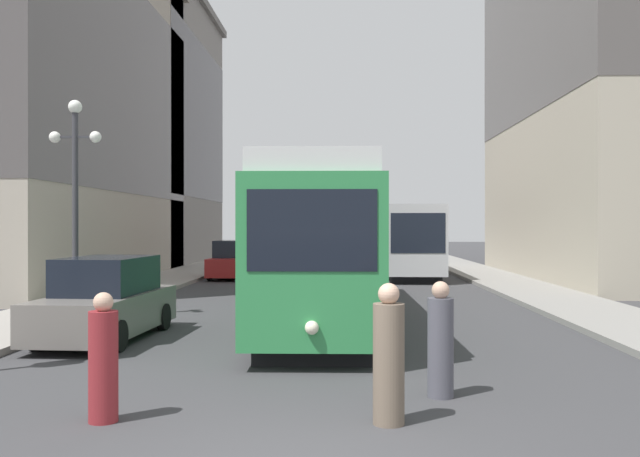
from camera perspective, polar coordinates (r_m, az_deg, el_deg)
sidewalk_left at (r=47.83m, az=-7.70°, el=-2.70°), size 2.96×120.00×0.15m
sidewalk_right at (r=47.67m, az=10.53°, el=-2.72°), size 2.96×120.00×0.15m
streetcar at (r=18.49m, az=0.08°, el=-1.07°), size 2.79×14.32×3.89m
transit_bus at (r=34.54m, az=7.40°, el=-0.72°), size 2.78×11.45×3.45m
parked_car_left_near at (r=15.82m, az=-17.57°, el=-5.86°), size 2.06×4.70×1.82m
parked_car_left_mid at (r=32.65m, az=-7.30°, el=-2.72°), size 1.95×4.50×1.82m
pedestrian_crossing_near at (r=9.27m, az=-17.79°, el=-10.62°), size 0.37×0.37×1.66m
pedestrian_crossing_far at (r=8.77m, az=5.81°, el=-10.84°), size 0.40×0.40×1.79m
pedestrian_on_sidewalk at (r=10.22m, az=10.12°, el=-9.50°), size 0.38×0.38×1.70m
lamp_post_left_near at (r=19.26m, az=-19.93°, el=4.32°), size 1.41×0.36×5.73m
building_left_corner at (r=34.08m, az=-24.74°, el=10.13°), size 11.74×20.45×16.36m
building_left_midblock at (r=48.55m, az=-19.14°, el=8.07°), size 16.22×16.42×17.83m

